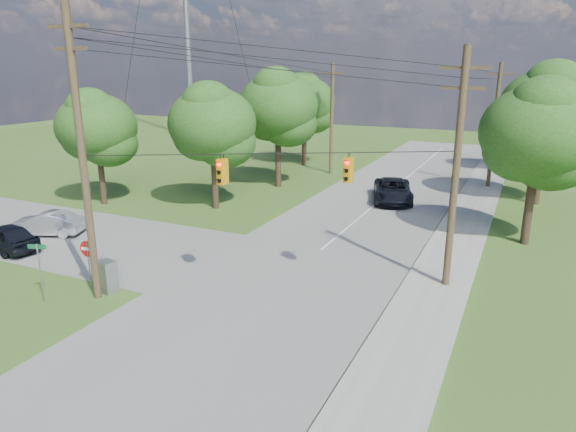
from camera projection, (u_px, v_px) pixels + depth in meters
The scene contains 22 objects.
ground at pixel (179, 323), 20.09m from camera, with size 140.00×140.00×0.00m, color #3C581D.
main_road at pixel (281, 284), 23.60m from camera, with size 10.00×100.00×0.03m, color gray.
sidewalk_east at pixel (428, 312), 20.85m from camera, with size 2.60×100.00×0.12m, color #A8A69D.
pole_sw at pixel (82, 155), 20.57m from camera, with size 2.00×0.32×12.00m.
pole_ne at pixel (456, 168), 21.86m from camera, with size 2.00×0.32×10.50m.
pole_north_e at pixel (494, 125), 41.06m from camera, with size 2.00×0.32×10.00m.
pole_north_w at pixel (332, 118), 46.75m from camera, with size 2.00×0.32×10.00m.
power_lines at pixel (326, 76), 26.93m from camera, with size 13.93×29.62×4.93m.
traffic_signals at pixel (286, 170), 21.35m from camera, with size 4.91×3.27×1.05m.
tree_w_near at pixel (212, 124), 34.73m from camera, with size 6.00×6.00×8.40m.
tree_w_mid at pixel (278, 106), 41.08m from camera, with size 6.40×6.40×9.22m.
tree_w_far at pixel (305, 102), 50.68m from camera, with size 6.00×6.00×8.73m.
tree_e_near at pixel (539, 133), 27.32m from camera, with size 6.20×6.20×8.81m.
tree_e_mid at pixel (548, 108), 35.61m from camera, with size 6.60×6.60×9.64m.
tree_e_far at pixel (533, 109), 46.72m from camera, with size 5.80×5.80×8.32m.
tree_cross_n at pixel (97, 127), 35.92m from camera, with size 5.60×5.60×7.91m.
car_cross_dark at pixel (6, 237), 27.71m from camera, with size 1.77×4.40×1.50m, color black.
car_cross_silver at pixel (47, 224), 30.28m from camera, with size 1.47×4.22×1.39m, color #B9BAC1.
car_main_north at pixel (393, 190), 37.88m from camera, with size 2.71×5.88×1.63m, color black.
control_cabinet at pixel (107, 277), 22.62m from camera, with size 0.81×0.59×1.47m, color gray.
do_not_enter_sign at pixel (88, 254), 22.78m from camera, with size 0.75×0.14×2.25m.
street_name_sign at pixel (40, 266), 21.34m from camera, with size 0.75×0.28×2.62m.
Camera 1 is at (11.60, -14.56, 9.64)m, focal length 32.00 mm.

